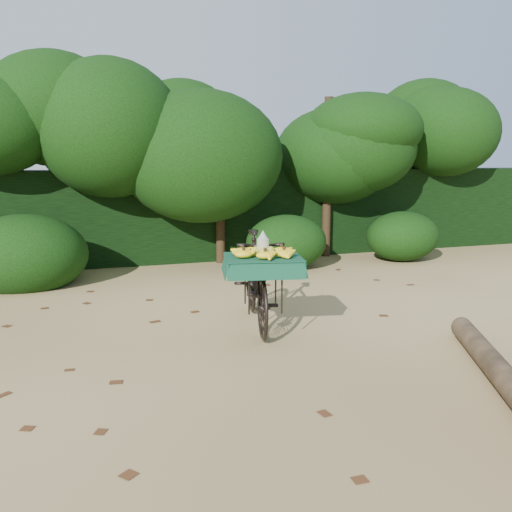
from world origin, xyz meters
name	(u,v)px	position (x,y,z in m)	size (l,w,h in m)	color
ground	(306,355)	(0.00, 0.00, 0.00)	(80.00, 80.00, 0.00)	tan
vendor_bicycle	(257,278)	(-0.17, 1.11, 0.59)	(1.07, 2.00, 1.16)	black
fallen_log	(507,382)	(1.25, -1.44, 0.11)	(0.23, 0.23, 3.16)	brown
hedge_backdrop	(185,213)	(0.00, 6.30, 0.90)	(26.00, 1.80, 1.80)	black
tree_row	(158,160)	(-0.65, 5.50, 2.00)	(14.50, 2.00, 4.00)	black
bush_clumps	(235,248)	(0.50, 4.30, 0.45)	(8.80, 1.70, 0.90)	black
leaf_litter	(283,335)	(0.00, 0.65, 0.01)	(7.00, 7.30, 0.01)	#502B15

